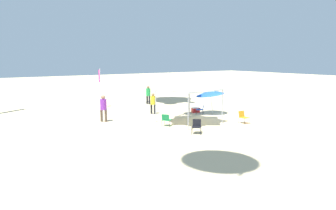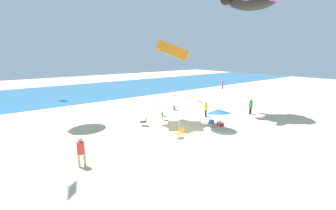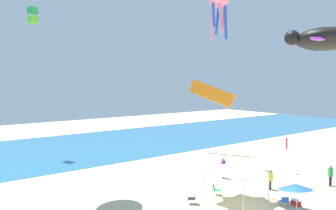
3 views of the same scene
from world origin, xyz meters
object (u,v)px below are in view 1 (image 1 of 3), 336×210
object	(u,v)px
person_near_umbrella	(103,106)
person_kite_handler	(148,93)
canopy_tent	(189,86)
beach_umbrella	(210,92)
cooler_box	(196,110)
person_by_tent	(153,102)
folding_chair_near_cooler	(201,109)
folding_chair_facing_ocean	(197,125)
folding_chair_left_of_tent	(243,116)
folding_chair_right_of_tent	(166,119)
banner_flag	(100,84)

from	to	relation	value
person_near_umbrella	person_kite_handler	distance (m)	8.90
canopy_tent	beach_umbrella	bearing A→B (deg)	-62.66
canopy_tent	person_kite_handler	xyz separation A→B (m)	(9.15, -2.21, -1.47)
cooler_box	person_by_tent	world-z (taller)	person_by_tent
beach_umbrella	folding_chair_near_cooler	bearing A→B (deg)	85.41
canopy_tent	folding_chair_facing_ocean	distance (m)	3.80
person_near_umbrella	cooler_box	bearing A→B (deg)	-134.99
folding_chair_near_cooler	cooler_box	size ratio (longest dim) A/B	1.18
beach_umbrella	folding_chair_left_of_tent	size ratio (longest dim) A/B	2.80
person_by_tent	person_kite_handler	bearing A→B (deg)	122.75
folding_chair_near_cooler	person_kite_handler	xyz separation A→B (m)	(7.26, 0.49, 0.56)
person_kite_handler	folding_chair_left_of_tent	bearing A→B (deg)	-8.20
folding_chair_facing_ocean	folding_chair_left_of_tent	size ratio (longest dim) A/B	1.00
folding_chair_right_of_tent	banner_flag	distance (m)	9.96
folding_chair_right_of_tent	folding_chair_left_of_tent	size ratio (longest dim) A/B	1.00
folding_chair_left_of_tent	banner_flag	size ratio (longest dim) A/B	0.24
beach_umbrella	person_kite_handler	world-z (taller)	beach_umbrella
folding_chair_left_of_tent	person_near_umbrella	bearing A→B (deg)	145.44
cooler_box	person_near_umbrella	world-z (taller)	person_near_umbrella
banner_flag	person_kite_handler	bearing A→B (deg)	-96.57
beach_umbrella	cooler_box	size ratio (longest dim) A/B	3.32
folding_chair_right_of_tent	folding_chair_near_cooler	bearing A→B (deg)	-103.74
folding_chair_right_of_tent	person_kite_handler	xyz separation A→B (m)	(9.29, -4.17, 0.56)
folding_chair_near_cooler	person_near_umbrella	bearing A→B (deg)	-57.55
person_near_umbrella	person_kite_handler	world-z (taller)	person_near_umbrella
folding_chair_facing_ocean	folding_chair_left_of_tent	xyz separation A→B (m)	(0.53, -4.53, 0.00)
folding_chair_right_of_tent	person_near_umbrella	bearing A→B (deg)	-0.56
person_near_umbrella	person_kite_handler	size ratio (longest dim) A/B	1.06
person_by_tent	canopy_tent	bearing A→B (deg)	-27.41
folding_chair_near_cooler	person_by_tent	world-z (taller)	person_by_tent
folding_chair_facing_ocean	banner_flag	size ratio (longest dim) A/B	0.24
folding_chair_facing_ocean	banner_flag	bearing A→B (deg)	138.40
canopy_tent	person_near_umbrella	bearing A→B (deg)	52.90
person_by_tent	folding_chair_right_of_tent	bearing A→B (deg)	-51.68
banner_flag	person_near_umbrella	xyz separation A→B (m)	(-6.10, 2.31, -1.00)
canopy_tent	cooler_box	bearing A→B (deg)	-45.60
banner_flag	person_kite_handler	size ratio (longest dim) A/B	1.98
canopy_tent	cooler_box	xyz separation A→B (m)	(2.89, -2.95, -2.30)
canopy_tent	cooler_box	world-z (taller)	canopy_tent
folding_chair_facing_ocean	folding_chair_right_of_tent	xyz separation A→B (m)	(2.65, 0.38, 0.00)
folding_chair_right_of_tent	person_by_tent	distance (m)	4.81
folding_chair_near_cooler	cooler_box	distance (m)	1.07
folding_chair_facing_ocean	person_kite_handler	world-z (taller)	person_kite_handler
folding_chair_right_of_tent	folding_chair_left_of_tent	distance (m)	5.35
person_by_tent	person_near_umbrella	xyz separation A→B (m)	(-0.74, 4.51, 0.11)
canopy_tent	person_kite_handler	world-z (taller)	canopy_tent
person_near_umbrella	beach_umbrella	bearing A→B (deg)	-141.91
folding_chair_near_cooler	banner_flag	world-z (taller)	banner_flag
person_near_umbrella	folding_chair_right_of_tent	bearing A→B (deg)	176.82
cooler_box	folding_chair_near_cooler	bearing A→B (deg)	165.65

